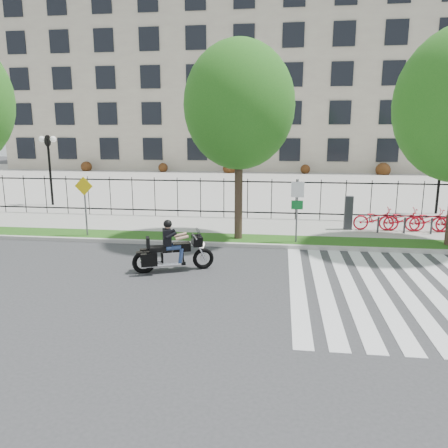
# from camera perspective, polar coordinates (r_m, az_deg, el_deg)

# --- Properties ---
(ground) EXTENTS (120.00, 120.00, 0.00)m
(ground) POSITION_cam_1_polar(r_m,az_deg,el_deg) (13.35, -0.02, -7.55)
(ground) COLOR #333335
(ground) RESTS_ON ground
(curb) EXTENTS (60.00, 0.20, 0.15)m
(curb) POSITION_cam_1_polar(r_m,az_deg,el_deg) (17.22, 1.75, -2.76)
(curb) COLOR #AEACA4
(curb) RESTS_ON ground
(grass_verge) EXTENTS (60.00, 1.50, 0.15)m
(grass_verge) POSITION_cam_1_polar(r_m,az_deg,el_deg) (18.04, 2.02, -2.07)
(grass_verge) COLOR #194F13
(grass_verge) RESTS_ON ground
(sidewalk) EXTENTS (60.00, 3.50, 0.15)m
(sidewalk) POSITION_cam_1_polar(r_m,az_deg,el_deg) (20.46, 2.68, -0.37)
(sidewalk) COLOR #AFABA4
(sidewalk) RESTS_ON ground
(plaza) EXTENTS (80.00, 34.00, 0.10)m
(plaza) POSITION_cam_1_polar(r_m,az_deg,el_deg) (37.76, 4.92, 5.31)
(plaza) COLOR #AFABA4
(plaza) RESTS_ON ground
(crosswalk_stripes) EXTENTS (5.70, 8.00, 0.01)m
(crosswalk_stripes) POSITION_cam_1_polar(r_m,az_deg,el_deg) (13.63, 20.74, -7.93)
(crosswalk_stripes) COLOR silver
(crosswalk_stripes) RESTS_ON ground
(iron_fence) EXTENTS (30.00, 0.06, 2.00)m
(iron_fence) POSITION_cam_1_polar(r_m,az_deg,el_deg) (21.98, 3.09, 3.35)
(iron_fence) COLOR black
(iron_fence) RESTS_ON sidewalk
(office_building) EXTENTS (60.00, 21.90, 20.15)m
(office_building) POSITION_cam_1_polar(r_m,az_deg,el_deg) (57.66, 6.05, 17.50)
(office_building) COLOR #AB9D8A
(office_building) RESTS_ON ground
(lamp_post_left) EXTENTS (1.06, 0.70, 4.25)m
(lamp_post_left) POSITION_cam_1_polar(r_m,az_deg,el_deg) (28.03, -21.94, 8.62)
(lamp_post_left) COLOR black
(lamp_post_left) RESTS_ON ground
(lamp_post_right) EXTENTS (1.06, 0.70, 4.25)m
(lamp_post_right) POSITION_cam_1_polar(r_m,az_deg,el_deg) (25.89, 26.56, 8.01)
(lamp_post_right) COLOR black
(lamp_post_right) RESTS_ON ground
(street_tree_1) EXTENTS (4.31, 4.31, 7.78)m
(street_tree_1) POSITION_cam_1_polar(r_m,az_deg,el_deg) (17.52, 1.99, 15.19)
(street_tree_1) COLOR #33251C
(street_tree_1) RESTS_ON grass_verge
(bike_share_station) EXTENTS (7.85, 0.88, 1.50)m
(bike_share_station) POSITION_cam_1_polar(r_m,az_deg,el_deg) (21.19, 26.35, 0.44)
(bike_share_station) COLOR #2D2D33
(bike_share_station) RESTS_ON sidewalk
(sign_pole_regulatory) EXTENTS (0.50, 0.09, 2.50)m
(sign_pole_regulatory) POSITION_cam_1_polar(r_m,az_deg,el_deg) (17.28, 9.53, 2.78)
(sign_pole_regulatory) COLOR #59595B
(sign_pole_regulatory) RESTS_ON grass_verge
(sign_pole_warning) EXTENTS (0.78, 0.09, 2.49)m
(sign_pole_warning) POSITION_cam_1_polar(r_m,az_deg,el_deg) (19.06, -17.73, 3.24)
(sign_pole_warning) COLOR #59595B
(sign_pole_warning) RESTS_ON grass_verge
(motorcycle_rider) EXTENTS (2.54, 1.33, 2.06)m
(motorcycle_rider) POSITION_cam_1_polar(r_m,az_deg,el_deg) (14.25, -6.68, -3.47)
(motorcycle_rider) COLOR black
(motorcycle_rider) RESTS_ON ground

